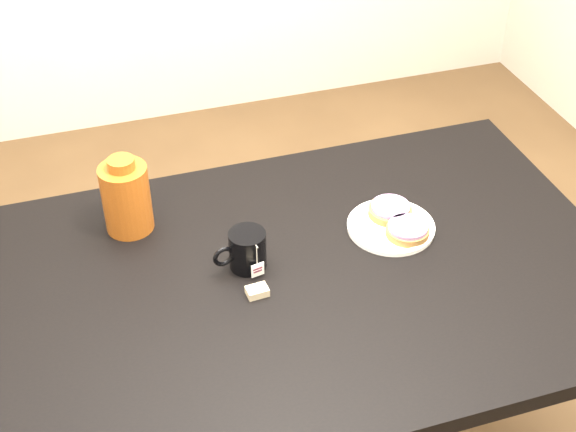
{
  "coord_description": "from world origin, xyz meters",
  "views": [
    {
      "loc": [
        -0.42,
        -1.22,
        1.92
      ],
      "look_at": [
        0.01,
        0.13,
        0.81
      ],
      "focal_mm": 50.0,
      "sensor_mm": 36.0,
      "label": 1
    }
  ],
  "objects_px": {
    "bagel_back": "(390,210)",
    "bagel_package": "(126,197)",
    "table": "(302,301)",
    "plate": "(391,226)",
    "bagel_front": "(408,230)",
    "teabag_pouch": "(257,291)",
    "mug": "(247,250)"
  },
  "relations": [
    {
      "from": "bagel_package",
      "to": "teabag_pouch",
      "type": "bearing_deg",
      "value": -54.72
    },
    {
      "from": "table",
      "to": "bagel_back",
      "type": "height_order",
      "value": "bagel_back"
    },
    {
      "from": "bagel_back",
      "to": "bagel_package",
      "type": "bearing_deg",
      "value": 165.36
    },
    {
      "from": "plate",
      "to": "bagel_back",
      "type": "relative_size",
      "value": 1.77
    },
    {
      "from": "table",
      "to": "bagel_package",
      "type": "height_order",
      "value": "bagel_package"
    },
    {
      "from": "table",
      "to": "teabag_pouch",
      "type": "bearing_deg",
      "value": -163.74
    },
    {
      "from": "plate",
      "to": "teabag_pouch",
      "type": "xyz_separation_m",
      "value": [
        -0.36,
        -0.12,
        0.0
      ]
    },
    {
      "from": "bagel_back",
      "to": "teabag_pouch",
      "type": "relative_size",
      "value": 2.55
    },
    {
      "from": "bagel_back",
      "to": "teabag_pouch",
      "type": "xyz_separation_m",
      "value": [
        -0.37,
        -0.15,
        -0.01
      ]
    },
    {
      "from": "bagel_back",
      "to": "bagel_front",
      "type": "relative_size",
      "value": 0.95
    },
    {
      "from": "bagel_back",
      "to": "mug",
      "type": "height_order",
      "value": "mug"
    },
    {
      "from": "table",
      "to": "bagel_front",
      "type": "distance_m",
      "value": 0.29
    },
    {
      "from": "plate",
      "to": "bagel_back",
      "type": "height_order",
      "value": "bagel_back"
    },
    {
      "from": "plate",
      "to": "table",
      "type": "bearing_deg",
      "value": -160.82
    },
    {
      "from": "table",
      "to": "plate",
      "type": "relative_size",
      "value": 6.91
    },
    {
      "from": "table",
      "to": "bagel_back",
      "type": "bearing_deg",
      "value": 25.41
    },
    {
      "from": "plate",
      "to": "bagel_front",
      "type": "xyz_separation_m",
      "value": [
        0.02,
        -0.04,
        0.02
      ]
    },
    {
      "from": "plate",
      "to": "bagel_front",
      "type": "distance_m",
      "value": 0.05
    },
    {
      "from": "bagel_back",
      "to": "mug",
      "type": "xyz_separation_m",
      "value": [
        -0.36,
        -0.06,
        0.02
      ]
    },
    {
      "from": "plate",
      "to": "teabag_pouch",
      "type": "height_order",
      "value": "teabag_pouch"
    },
    {
      "from": "plate",
      "to": "bagel_front",
      "type": "relative_size",
      "value": 1.67
    },
    {
      "from": "bagel_front",
      "to": "mug",
      "type": "xyz_separation_m",
      "value": [
        -0.37,
        0.02,
        0.02
      ]
    },
    {
      "from": "bagel_front",
      "to": "mug",
      "type": "height_order",
      "value": "mug"
    },
    {
      "from": "bagel_back",
      "to": "bagel_package",
      "type": "height_order",
      "value": "bagel_package"
    },
    {
      "from": "bagel_back",
      "to": "bagel_front",
      "type": "height_order",
      "value": "same"
    },
    {
      "from": "bagel_back",
      "to": "bagel_package",
      "type": "xyz_separation_m",
      "value": [
        -0.59,
        0.15,
        0.06
      ]
    },
    {
      "from": "bagel_front",
      "to": "teabag_pouch",
      "type": "distance_m",
      "value": 0.38
    },
    {
      "from": "bagel_front",
      "to": "bagel_package",
      "type": "distance_m",
      "value": 0.64
    },
    {
      "from": "bagel_package",
      "to": "bagel_back",
      "type": "bearing_deg",
      "value": -14.64
    },
    {
      "from": "mug",
      "to": "bagel_back",
      "type": "bearing_deg",
      "value": -1.72
    },
    {
      "from": "plate",
      "to": "bagel_front",
      "type": "bearing_deg",
      "value": -64.89
    },
    {
      "from": "plate",
      "to": "bagel_back",
      "type": "distance_m",
      "value": 0.04
    }
  ]
}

